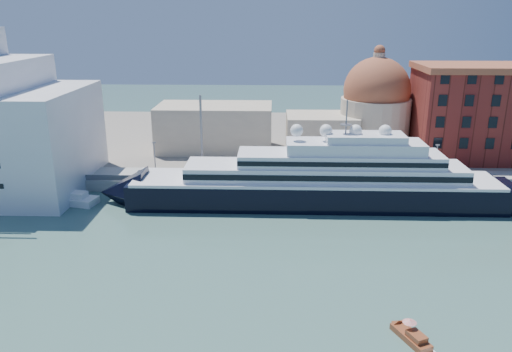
{
  "coord_description": "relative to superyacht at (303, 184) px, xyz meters",
  "views": [
    {
      "loc": [
        -4.64,
        -71.59,
        36.8
      ],
      "look_at": [
        -7.7,
        18.0,
        7.57
      ],
      "focal_mm": 35.0,
      "sensor_mm": 36.0,
      "label": 1
    }
  ],
  "objects": [
    {
      "name": "water_taxi",
      "position": [
        10.49,
        -44.03,
        -3.65
      ],
      "size": [
        4.02,
        5.88,
        2.66
      ],
      "rotation": [
        0.0,
        0.0,
        0.43
      ],
      "color": "brown",
      "rests_on": "ground"
    },
    {
      "name": "quay_fence",
      "position": [
        -1.52,
        6.5,
        -1.19
      ],
      "size": [
        180.0,
        0.1,
        1.2
      ],
      "primitive_type": "cube",
      "color": "slate",
      "rests_on": "quay"
    },
    {
      "name": "superyacht",
      "position": [
        0.0,
        0.0,
        0.0
      ],
      "size": [
        83.19,
        11.53,
        24.86
      ],
      "color": "black",
      "rests_on": "ground"
    },
    {
      "name": "quay",
      "position": [
        -1.52,
        11.0,
        -3.04
      ],
      "size": [
        180.0,
        10.0,
        2.5
      ],
      "primitive_type": "cube",
      "color": "gray",
      "rests_on": "ground"
    },
    {
      "name": "ground",
      "position": [
        -1.52,
        -23.0,
        -4.29
      ],
      "size": [
        400.0,
        400.0,
        0.0
      ],
      "primitive_type": "plane",
      "color": "#335954",
      "rests_on": "ground"
    },
    {
      "name": "land",
      "position": [
        -1.52,
        52.0,
        -3.29
      ],
      "size": [
        260.0,
        72.0,
        2.0
      ],
      "primitive_type": "cube",
      "color": "slate",
      "rests_on": "ground"
    },
    {
      "name": "warehouse",
      "position": [
        50.48,
        29.0,
        9.5
      ],
      "size": [
        43.0,
        19.0,
        23.25
      ],
      "color": "maroon",
      "rests_on": "land"
    },
    {
      "name": "lamp_posts",
      "position": [
        -14.19,
        9.27,
        5.55
      ],
      "size": [
        120.8,
        2.4,
        18.0
      ],
      "color": "slate",
      "rests_on": "quay"
    },
    {
      "name": "service_barge",
      "position": [
        -47.47,
        -0.9,
        -3.5
      ],
      "size": [
        12.76,
        6.59,
        2.74
      ],
      "rotation": [
        0.0,
        0.0,
        -0.22
      ],
      "color": "white",
      "rests_on": "ground"
    },
    {
      "name": "church",
      "position": [
        4.87,
        34.72,
        6.62
      ],
      "size": [
        66.0,
        18.0,
        25.5
      ],
      "color": "beige",
      "rests_on": "land"
    }
  ]
}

